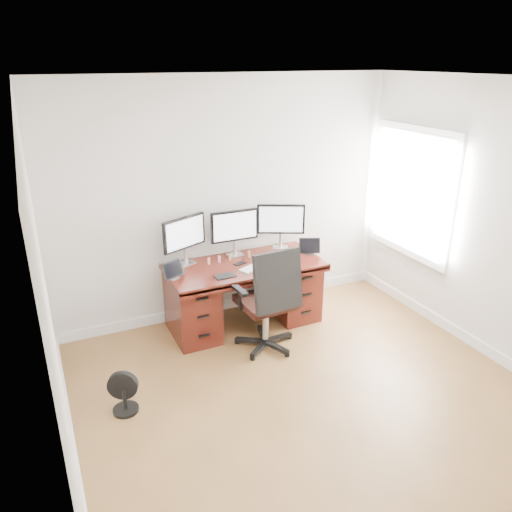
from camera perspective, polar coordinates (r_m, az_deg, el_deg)
name	(u,v)px	position (r m, az deg, el deg)	size (l,w,h in m)	color
ground	(331,421)	(4.46, 8.53, -18.14)	(4.50, 4.50, 0.00)	brown
back_wall	(228,200)	(5.63, -3.22, 6.37)	(4.00, 0.10, 2.70)	silver
desk	(244,291)	(5.60, -1.42, -4.07)	(1.70, 0.80, 0.75)	#42130D
office_chair	(268,316)	(5.14, 1.39, -6.91)	(0.66, 0.64, 1.14)	black
floor_fan	(124,393)	(4.54, -14.85, -14.91)	(0.26, 0.22, 0.38)	black
monitor_left	(184,235)	(5.37, -8.20, 2.43)	(0.52, 0.25, 0.53)	silver
monitor_center	(235,227)	(5.55, -2.47, 3.29)	(0.55, 0.14, 0.53)	silver
monitor_right	(281,221)	(5.78, 2.86, 4.05)	(0.51, 0.27, 0.53)	silver
tablet_left	(173,271)	(5.11, -9.42, -1.65)	(0.25, 0.16, 0.19)	silver
tablet_right	(310,247)	(5.70, 6.19, 1.02)	(0.25, 0.15, 0.19)	silver
keyboard	(252,268)	(5.31, -0.42, -1.35)	(0.29, 0.13, 0.01)	silver
trackpad	(276,266)	(5.35, 2.25, -1.19)	(0.13, 0.13, 0.01)	silver
drawing_tablet	(225,276)	(5.13, -3.58, -2.30)	(0.21, 0.13, 0.01)	black
phone	(240,263)	(5.43, -1.84, -0.84)	(0.14, 0.07, 0.01)	black
figurine_orange	(209,260)	(5.43, -5.41, -0.51)	(0.03, 0.03, 0.08)	#F4945F
figurine_pink	(219,259)	(5.46, -4.22, -0.31)	(0.03, 0.03, 0.08)	pink
figurine_yellow	(230,257)	(5.50, -3.02, -0.11)	(0.03, 0.03, 0.08)	#DFAF57
figurine_brown	(249,254)	(5.59, -0.83, 0.26)	(0.03, 0.03, 0.08)	#926E48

